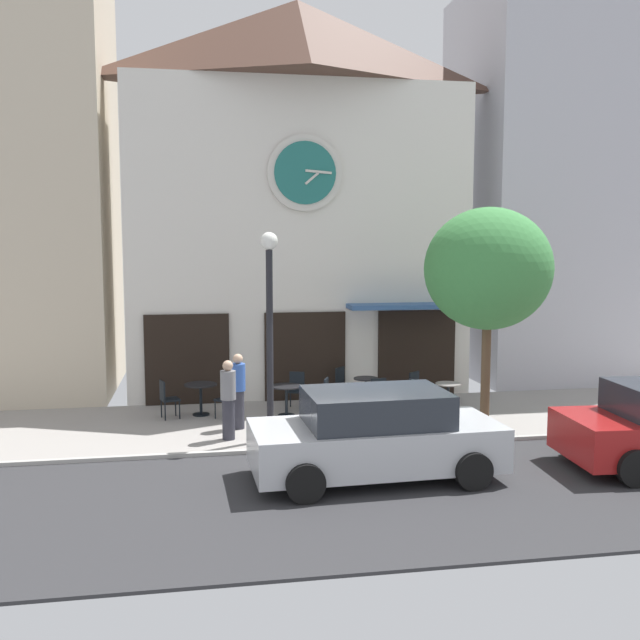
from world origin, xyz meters
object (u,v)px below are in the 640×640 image
Objects in this scene: cafe_table_leftmost at (448,394)px; cafe_chair_near_lamp at (417,395)px; cafe_chair_facing_street at (322,394)px; cafe_chair_right_end at (228,397)px; pedestrian_grey at (228,399)px; cafe_table_center at (366,388)px; cafe_chair_under_awning at (167,396)px; cafe_chair_facing_wall at (417,387)px; cafe_chair_curbside at (343,382)px; cafe_table_center_left at (201,392)px; cafe_chair_outer at (377,393)px; cafe_table_near_door at (286,394)px; street_lamp at (270,336)px; cafe_chair_near_tree at (296,387)px; parked_car_silver at (376,435)px; street_tree at (488,269)px; pedestrian_blue at (238,390)px.

cafe_chair_near_lamp is at bearing -168.19° from cafe_table_leftmost.
cafe_chair_facing_street and cafe_chair_right_end have the same top height.
cafe_table_leftmost is 0.83× the size of cafe_chair_facing_street.
pedestrian_grey reaches higher than cafe_chair_near_lamp.
cafe_chair_under_awning reaches higher than cafe_table_center.
cafe_chair_facing_wall is 1.00× the size of cafe_chair_curbside.
cafe_table_center_left is 0.86× the size of cafe_chair_outer.
cafe_chair_outer reaches higher than cafe_table_near_door.
street_lamp reaches higher than cafe_chair_near_tree.
parked_car_silver is at bearing -104.75° from cafe_chair_outer.
cafe_table_near_door is at bearing 73.57° from street_lamp.
street_tree is 4.47m from cafe_table_center.
pedestrian_grey is at bearing -56.09° from cafe_chair_under_awning.
cafe_chair_near_lamp reaches higher than cafe_table_center_left.
cafe_chair_facing_wall is (3.88, 2.21, -1.66)m from street_lamp.
street_lamp is 4.88m from street_tree.
cafe_chair_near_lamp is at bearing -108.24° from cafe_chair_facing_wall.
cafe_chair_under_awning is 0.54× the size of pedestrian_blue.
cafe_table_center is 1.27m from cafe_chair_facing_wall.
cafe_chair_under_awning is at bearing 161.98° from street_tree.
pedestrian_blue is at bearing -59.57° from cafe_table_center_left.
cafe_chair_under_awning is (-6.89, 2.24, -2.99)m from street_tree.
cafe_chair_facing_wall is at bearing 0.17° from cafe_chair_under_awning.
street_lamp reaches higher than cafe_chair_facing_wall.
cafe_chair_facing_wall is (-0.81, 2.26, -2.99)m from street_tree.
cafe_chair_outer is at bearing -84.63° from cafe_table_center.
pedestrian_blue is at bearing -155.32° from cafe_table_center.
pedestrian_grey is (-4.74, -2.02, 0.33)m from cafe_chair_facing_wall.
parked_car_silver is (0.97, -4.68, 0.23)m from cafe_table_near_door.
pedestrian_blue reaches higher than cafe_chair_right_end.
cafe_chair_near_lamp is 4.54m from parked_car_silver.
cafe_chair_curbside is at bearing 150.36° from cafe_chair_facing_wall.
cafe_table_center_left is 0.82m from cafe_chair_under_awning.
cafe_chair_near_tree is 0.54× the size of pedestrian_blue.
street_tree is at bearing -21.94° from cafe_table_center_left.
street_lamp is at bearing 120.00° from parked_car_silver.
cafe_chair_near_tree and cafe_chair_facing_wall have the same top height.
cafe_chair_near_lamp is 5.86m from cafe_chair_under_awning.
pedestrian_blue is at bearing 120.40° from street_lamp.
cafe_chair_under_awning is 6.08m from cafe_chair_facing_wall.
cafe_chair_facing_street is at bearing -120.71° from cafe_chair_curbside.
cafe_chair_curbside is at bearing 22.79° from cafe_chair_right_end.
cafe_chair_facing_wall is at bearing 23.06° from pedestrian_grey.
parked_car_silver is at bearing -88.28° from cafe_chair_facing_street.
cafe_table_near_door is 1.00× the size of cafe_table_center.
pedestrian_grey reaches higher than cafe_table_leftmost.
cafe_chair_near_lamp is (3.01, -0.63, 0.00)m from cafe_table_near_door.
cafe_chair_near_tree is at bearing 151.13° from cafe_chair_outer.
cafe_table_near_door is (-4.11, 2.03, -2.99)m from street_tree.
street_lamp is at bearing -59.60° from pedestrian_blue.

